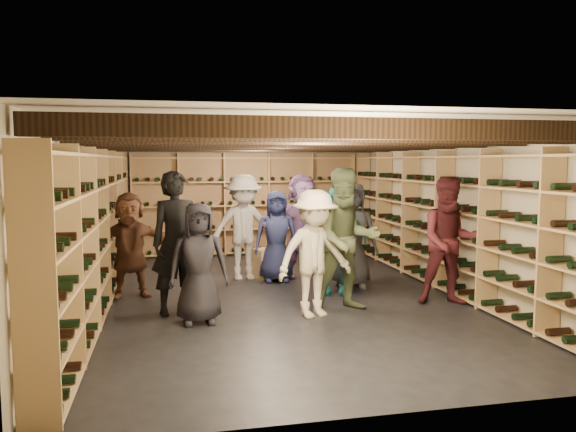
# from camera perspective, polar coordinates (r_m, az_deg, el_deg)

# --- Properties ---
(ground) EXTENTS (8.00, 8.00, 0.00)m
(ground) POSITION_cam_1_polar(r_m,az_deg,el_deg) (8.38, -0.62, -8.11)
(ground) COLOR black
(ground) RESTS_ON ground
(walls) EXTENTS (5.52, 8.02, 2.40)m
(walls) POSITION_cam_1_polar(r_m,az_deg,el_deg) (8.18, -0.63, 0.08)
(walls) COLOR tan
(walls) RESTS_ON ground
(ceiling) EXTENTS (5.50, 8.00, 0.01)m
(ceiling) POSITION_cam_1_polar(r_m,az_deg,el_deg) (8.15, -0.64, 8.50)
(ceiling) COLOR beige
(ceiling) RESTS_ON walls
(ceiling_joists) EXTENTS (5.40, 7.12, 0.18)m
(ceiling_joists) POSITION_cam_1_polar(r_m,az_deg,el_deg) (8.15, -0.64, 7.52)
(ceiling_joists) COLOR black
(ceiling_joists) RESTS_ON ground
(wine_rack_left) EXTENTS (0.32, 7.50, 2.15)m
(wine_rack_left) POSITION_cam_1_polar(r_m,az_deg,el_deg) (8.09, -18.77, -1.17)
(wine_rack_left) COLOR tan
(wine_rack_left) RESTS_ON ground
(wine_rack_right) EXTENTS (0.32, 7.50, 2.15)m
(wine_rack_right) POSITION_cam_1_polar(r_m,az_deg,el_deg) (9.06, 15.52, -0.38)
(wine_rack_right) COLOR tan
(wine_rack_right) RESTS_ON ground
(wine_rack_back) EXTENTS (4.70, 0.30, 2.15)m
(wine_rack_back) POSITION_cam_1_polar(r_m,az_deg,el_deg) (11.96, -4.26, 1.22)
(wine_rack_back) COLOR tan
(wine_rack_back) RESTS_ON ground
(crate_stack_left) EXTENTS (0.59, 0.49, 0.51)m
(crate_stack_left) POSITION_cam_1_polar(r_m,az_deg,el_deg) (9.59, -1.94, -4.81)
(crate_stack_left) COLOR tan
(crate_stack_left) RESTS_ON ground
(crate_stack_right) EXTENTS (0.54, 0.40, 0.34)m
(crate_stack_right) POSITION_cam_1_polar(r_m,az_deg,el_deg) (9.86, 4.58, -5.04)
(crate_stack_right) COLOR tan
(crate_stack_right) RESTS_ON ground
(crate_loose) EXTENTS (0.55, 0.41, 0.17)m
(crate_loose) POSITION_cam_1_polar(r_m,az_deg,el_deg) (11.32, 5.64, -4.09)
(crate_loose) COLOR tan
(crate_loose) RESTS_ON ground
(person_0) EXTENTS (0.74, 0.49, 1.49)m
(person_0) POSITION_cam_1_polar(r_m,az_deg,el_deg) (6.96, -9.06, -4.77)
(person_0) COLOR black
(person_0) RESTS_ON ground
(person_1) EXTENTS (0.77, 0.61, 1.86)m
(person_1) POSITION_cam_1_polar(r_m,az_deg,el_deg) (7.42, -11.21, -2.70)
(person_1) COLOR black
(person_1) RESTS_ON ground
(person_2) EXTENTS (0.93, 0.73, 1.90)m
(person_2) POSITION_cam_1_polar(r_m,az_deg,el_deg) (7.49, 6.01, -2.39)
(person_2) COLOR #4E5A38
(person_2) RESTS_ON ground
(person_3) EXTENTS (1.18, 0.88, 1.63)m
(person_3) POSITION_cam_1_polar(r_m,az_deg,el_deg) (7.16, 2.69, -3.84)
(person_3) COLOR beige
(person_3) RESTS_ON ground
(person_4) EXTENTS (1.02, 0.67, 1.62)m
(person_4) POSITION_cam_1_polar(r_m,az_deg,el_deg) (8.41, 4.76, -2.48)
(person_4) COLOR teal
(person_4) RESTS_ON ground
(person_5) EXTENTS (1.46, 0.57, 1.54)m
(person_5) POSITION_cam_1_polar(r_m,az_deg,el_deg) (8.50, -15.77, -2.84)
(person_5) COLOR brown
(person_5) RESTS_ON ground
(person_6) EXTENTS (0.77, 0.53, 1.51)m
(person_6) POSITION_cam_1_polar(r_m,az_deg,el_deg) (9.25, -1.19, -2.07)
(person_6) COLOR #20264F
(person_6) RESTS_ON ground
(person_8) EXTENTS (1.01, 0.88, 1.77)m
(person_8) POSITION_cam_1_polar(r_m,az_deg,el_deg) (8.07, 16.13, -2.47)
(person_8) COLOR #4A181D
(person_8) RESTS_ON ground
(person_9) EXTENTS (1.16, 0.70, 1.76)m
(person_9) POSITION_cam_1_polar(r_m,az_deg,el_deg) (9.43, -4.53, -1.15)
(person_9) COLOR #A6A198
(person_9) RESTS_ON ground
(person_11) EXTENTS (1.73, 0.97, 1.77)m
(person_11) POSITION_cam_1_polar(r_m,az_deg,el_deg) (9.61, 1.46, -0.97)
(person_11) COLOR #89609B
(person_11) RESTS_ON ground
(person_12) EXTENTS (0.89, 0.66, 1.67)m
(person_12) POSITION_cam_1_polar(r_m,az_deg,el_deg) (8.88, 6.49, -1.89)
(person_12) COLOR #36363C
(person_12) RESTS_ON ground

